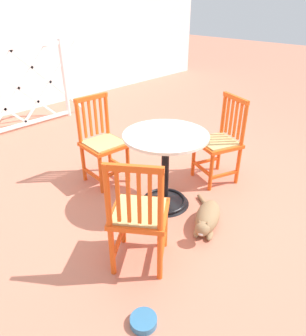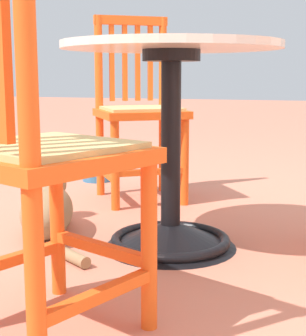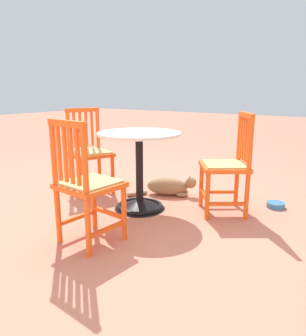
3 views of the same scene
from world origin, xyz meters
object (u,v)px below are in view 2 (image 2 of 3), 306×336
(orange_chair_near_fence, at_px, (139,113))
(pet_water_bowl, at_px, (97,177))
(cafe_table, at_px, (171,170))
(orange_chair_tucked_in, at_px, (35,157))
(tabby_cat, at_px, (48,209))

(orange_chair_near_fence, xyz_separation_m, pet_water_bowl, (-0.35, -0.39, -0.41))
(cafe_table, height_order, orange_chair_near_fence, orange_chair_near_fence)
(cafe_table, relative_size, pet_water_bowl, 4.47)
(orange_chair_tucked_in, bearing_deg, cafe_table, 172.34)
(orange_chair_tucked_in, xyz_separation_m, pet_water_bowl, (-1.81, -0.66, -0.41))
(orange_chair_near_fence, distance_m, tabby_cat, 0.77)
(cafe_table, height_order, pet_water_bowl, cafe_table)
(orange_chair_tucked_in, bearing_deg, orange_chair_near_fence, -169.39)
(pet_water_bowl, bearing_deg, cafe_table, 35.85)
(orange_chair_tucked_in, distance_m, pet_water_bowl, 1.97)
(orange_chair_near_fence, relative_size, pet_water_bowl, 5.36)
(cafe_table, bearing_deg, pet_water_bowl, -144.15)
(orange_chair_tucked_in, xyz_separation_m, tabby_cat, (-0.78, -0.41, -0.34))
(orange_chair_tucked_in, height_order, tabby_cat, orange_chair_tucked_in)
(orange_chair_tucked_in, distance_m, orange_chair_near_fence, 1.48)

